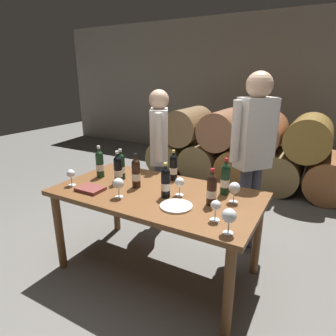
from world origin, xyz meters
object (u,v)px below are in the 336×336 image
wine_bottle_5 (173,167)px  wine_bottle_7 (225,179)px  wine_bottle_0 (100,164)px  serving_plate (176,206)px  sommelier_presenting (254,148)px  tasting_notebook (90,189)px  wine_bottle_3 (118,169)px  wine_bottle_6 (212,189)px  wine_glass_4 (71,174)px  wine_bottle_2 (121,166)px  taster_seated_left (159,148)px  dining_table (156,202)px  wine_bottle_1 (136,173)px  wine_glass_1 (216,206)px  wine_glass_5 (118,184)px  wine_glass_2 (229,216)px  wine_glass_3 (234,188)px  wine_bottle_4 (166,182)px  wine_glass_0 (180,183)px

wine_bottle_5 → wine_bottle_7: bearing=-9.9°
wine_bottle_0 → serving_plate: bearing=-13.8°
wine_bottle_0 → sommelier_presenting: (1.24, 0.69, 0.15)m
tasting_notebook → wine_bottle_0: bearing=117.8°
wine_bottle_3 → wine_bottle_6: 0.89m
sommelier_presenting → wine_glass_4: bearing=-143.0°
wine_glass_4 → tasting_notebook: 0.24m
wine_bottle_3 → wine_bottle_2: bearing=114.6°
wine_glass_4 → tasting_notebook: size_ratio=0.66×
serving_plate → taster_seated_left: (-0.68, 0.89, 0.16)m
dining_table → tasting_notebook: tasting_notebook is taller
wine_bottle_1 → serving_plate: wine_bottle_1 is taller
wine_glass_1 → wine_glass_5: size_ratio=0.90×
wine_glass_2 → wine_glass_3: (-0.11, 0.46, -0.00)m
wine_bottle_5 → wine_glass_4: (-0.70, -0.56, -0.02)m
wine_bottle_0 → wine_bottle_4: (0.77, -0.11, -0.01)m
dining_table → wine_glass_4: (-0.72, -0.24, 0.19)m
wine_bottle_4 → wine_bottle_5: same height
wine_glass_1 → wine_glass_4: 1.31m
wine_glass_2 → sommelier_presenting: 1.11m
wine_bottle_1 → wine_bottle_7: (0.71, 0.23, 0.00)m
wine_glass_1 → wine_glass_5: wine_glass_5 is taller
wine_glass_2 → sommelier_presenting: sommelier_presenting is taller
dining_table → wine_bottle_0: (-0.65, 0.06, 0.22)m
wine_bottle_1 → wine_glass_1: wine_bottle_1 is taller
sommelier_presenting → tasting_notebook: bearing=-137.4°
wine_bottle_6 → wine_glass_0: wine_bottle_6 is taller
wine_bottle_3 → wine_bottle_5: 0.50m
dining_table → tasting_notebook: 0.56m
wine_glass_0 → wine_glass_5: bearing=-145.7°
wine_bottle_4 → wine_glass_1: bearing=-19.9°
wine_bottle_0 → wine_bottle_3: 0.26m
wine_glass_2 → wine_glass_4: wine_glass_2 is taller
wine_bottle_2 → dining_table: bearing=-13.8°
wine_glass_0 → wine_glass_2: wine_glass_2 is taller
wine_glass_2 → wine_glass_5: size_ratio=1.02×
wine_bottle_4 → tasting_notebook: (-0.61, -0.19, -0.11)m
wine_bottle_5 → wine_glass_2: wine_bottle_5 is taller
wine_glass_5 → tasting_notebook: size_ratio=0.73×
wine_bottle_6 → wine_bottle_2: bearing=172.7°
wine_bottle_2 → wine_bottle_4: size_ratio=1.01×
wine_bottle_0 → wine_bottle_7: 1.17m
dining_table → wine_bottle_5: size_ratio=6.05×
wine_glass_0 → sommelier_presenting: bearing=61.4°
wine_bottle_1 → dining_table: bearing=-2.0°
wine_bottle_0 → sommelier_presenting: size_ratio=0.18×
wine_glass_1 → sommelier_presenting: (-0.01, 0.97, 0.18)m
tasting_notebook → serving_plate: tasting_notebook is taller
wine_bottle_6 → wine_bottle_0: bearing=176.7°
wine_bottle_4 → taster_seated_left: 0.93m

